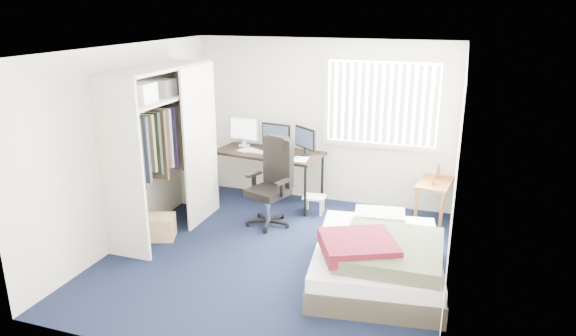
# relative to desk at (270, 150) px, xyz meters

# --- Properties ---
(ground) EXTENTS (4.20, 4.20, 0.00)m
(ground) POSITION_rel_desk_xyz_m (0.74, -1.75, -0.83)
(ground) COLOR black
(ground) RESTS_ON ground
(room_shell) EXTENTS (4.20, 4.20, 4.20)m
(room_shell) POSITION_rel_desk_xyz_m (0.74, -1.75, 0.68)
(room_shell) COLOR silver
(room_shell) RESTS_ON ground
(window_assembly) EXTENTS (1.72, 0.09, 1.32)m
(window_assembly) POSITION_rel_desk_xyz_m (1.64, 0.29, 0.77)
(window_assembly) COLOR white
(window_assembly) RESTS_ON ground
(closet) EXTENTS (0.64, 1.84, 2.22)m
(closet) POSITION_rel_desk_xyz_m (-0.94, -1.49, 0.52)
(closet) COLOR beige
(closet) RESTS_ON ground
(desk) EXTENTS (1.72, 0.97, 1.27)m
(desk) POSITION_rel_desk_xyz_m (0.00, 0.00, 0.00)
(desk) COLOR black
(desk) RESTS_ON ground
(office_chair) EXTENTS (0.75, 0.75, 1.25)m
(office_chair) POSITION_rel_desk_xyz_m (0.33, -0.82, -0.35)
(office_chair) COLOR black
(office_chair) RESTS_ON ground
(footstool) EXTENTS (0.33, 0.27, 0.26)m
(footstool) POSITION_rel_desk_xyz_m (0.79, -0.26, -0.63)
(footstool) COLOR white
(footstool) RESTS_ON ground
(nightstand) EXTENTS (0.54, 0.90, 0.76)m
(nightstand) POSITION_rel_desk_xyz_m (2.49, 0.09, -0.31)
(nightstand) COLOR brown
(nightstand) RESTS_ON ground
(bed) EXTENTS (1.61, 2.01, 0.62)m
(bed) POSITION_rel_desk_xyz_m (2.00, -1.91, -0.56)
(bed) COLOR #393329
(bed) RESTS_ON ground
(pine_box) EXTENTS (0.50, 0.44, 0.32)m
(pine_box) POSITION_rel_desk_xyz_m (-0.91, -1.78, -0.67)
(pine_box) COLOR tan
(pine_box) RESTS_ON ground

